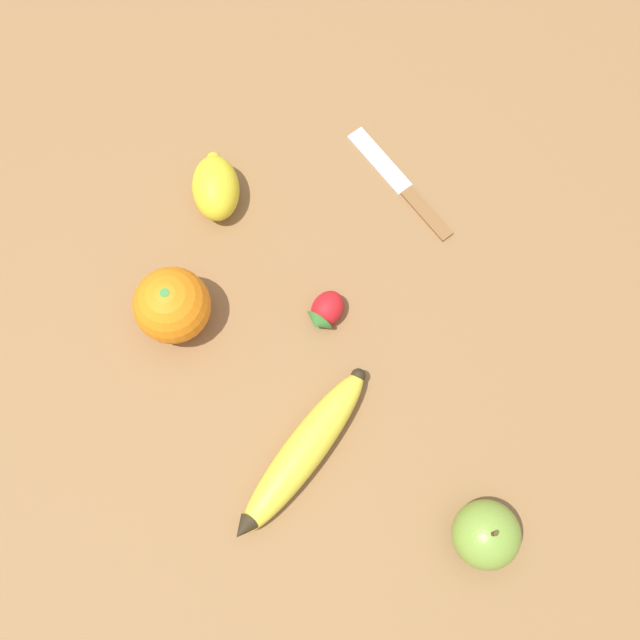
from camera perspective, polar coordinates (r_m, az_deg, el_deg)
The scene contains 7 objects.
ground_plane at distance 0.85m, azimuth -2.15°, elevation -2.17°, with size 3.00×3.00×0.00m, color olive.
banana at distance 0.81m, azimuth -1.11°, elevation -9.99°, with size 0.18×0.17×0.04m.
orange at distance 0.83m, azimuth -10.88°, elevation 1.16°, with size 0.09×0.09×0.09m.
strawberry at distance 0.84m, azimuth 0.78°, elevation 0.75°, with size 0.06×0.06×0.03m.
apple at distance 0.81m, azimuth 12.89°, elevation -15.59°, with size 0.07×0.07×0.08m.
lemon at distance 0.90m, azimuth -7.63°, elevation 10.02°, with size 0.06×0.09×0.06m.
paring_knife at distance 0.92m, azimuth 6.69°, elevation 10.09°, with size 0.10×0.17×0.01m.
Camera 1 is at (-0.00, -0.22, 0.82)m, focal length 42.00 mm.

